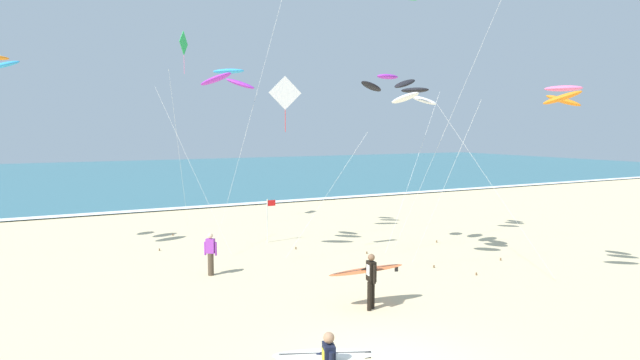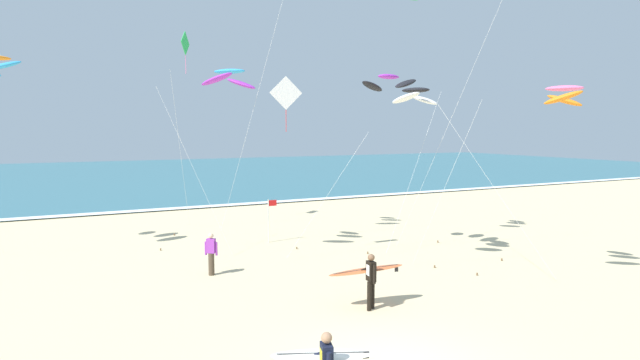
% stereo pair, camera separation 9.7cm
% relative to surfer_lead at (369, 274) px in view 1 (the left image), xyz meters
% --- Properties ---
extents(ocean_water, '(160.00, 60.00, 0.08)m').
position_rel_surfer_lead_xyz_m(ocean_water, '(-1.56, 52.47, -1.01)').
color(ocean_water, '#336B7A').
rests_on(ocean_water, ground).
extents(shoreline_foam, '(160.00, 1.06, 0.01)m').
position_rel_surfer_lead_xyz_m(shoreline_foam, '(-1.56, 22.77, -0.96)').
color(shoreline_foam, white).
rests_on(shoreline_foam, ocean_water).
extents(surfer_lead, '(2.50, 1.05, 1.71)m').
position_rel_surfer_lead_xyz_m(surfer_lead, '(0.00, 0.00, 0.00)').
color(surfer_lead, black).
rests_on(surfer_lead, ground).
extents(kite_diamond_emerald_near, '(1.61, 2.53, 10.69)m').
position_rel_surfer_lead_xyz_m(kite_diamond_emerald_near, '(-1.84, 15.74, 8.65)').
color(kite_diamond_emerald_near, green).
rests_on(kite_diamond_emerald_near, ground).
extents(kite_arc_rose_mid, '(4.01, 4.73, 6.92)m').
position_rel_surfer_lead_xyz_m(kite_arc_rose_mid, '(7.41, -0.70, 5.52)').
color(kite_arc_rose_mid, orange).
rests_on(kite_arc_rose_mid, ground).
extents(kite_arc_cobalt_high, '(4.05, 3.97, 7.92)m').
position_rel_surfer_lead_xyz_m(kite_arc_cobalt_high, '(-1.72, 8.23, 6.48)').
color(kite_arc_cobalt_high, purple).
rests_on(kite_arc_cobalt_high, ground).
extents(kite_arc_violet_low, '(4.53, 2.66, 7.72)m').
position_rel_surfer_lead_xyz_m(kite_arc_violet_low, '(4.31, 5.41, 6.33)').
color(kite_arc_violet_low, black).
rests_on(kite_arc_violet_low, ground).
extents(kite_arc_charcoal_distant, '(2.70, 3.37, 7.03)m').
position_rel_surfer_lead_xyz_m(kite_arc_charcoal_distant, '(4.23, 3.43, 5.64)').
color(kite_arc_charcoal_distant, white).
rests_on(kite_arc_charcoal_distant, ground).
extents(kite_diamond_ivory_close, '(4.26, 0.79, 7.56)m').
position_rel_surfer_lead_xyz_m(kite_diamond_ivory_close, '(0.20, 6.55, 5.64)').
color(kite_diamond_ivory_close, white).
rests_on(kite_diamond_ivory_close, ground).
extents(bystander_purple_top, '(0.41, 0.34, 1.59)m').
position_rel_surfer_lead_xyz_m(bystander_purple_top, '(-3.30, 5.71, -0.24)').
color(bystander_purple_top, '#4C3D2D').
rests_on(bystander_purple_top, ground).
extents(lifeguard_flag, '(0.45, 0.05, 2.10)m').
position_rel_surfer_lead_xyz_m(lifeguard_flag, '(0.75, 10.12, 0.22)').
color(lifeguard_flag, silver).
rests_on(lifeguard_flag, ground).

